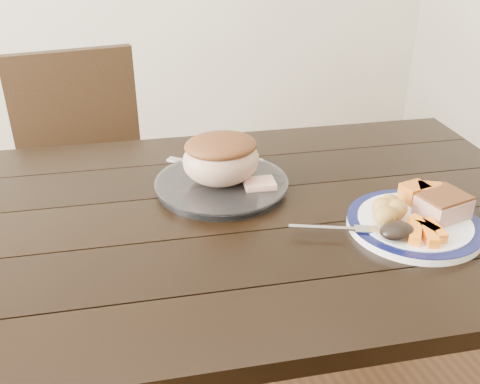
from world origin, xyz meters
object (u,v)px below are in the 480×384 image
object	(u,v)px
dining_table	(204,249)
fork	(340,229)
pork_slice	(443,207)
carving_knife	(245,171)
serving_platter	(222,186)
dinner_plate	(414,225)
roast_joint	(221,160)
chair_far	(88,177)

from	to	relation	value
dining_table	fork	size ratio (longest dim) A/B	10.08
pork_slice	carving_knife	xyz separation A→B (m)	(-0.31, 0.36, -0.04)
serving_platter	fork	xyz separation A→B (m)	(0.16, -0.28, 0.01)
dinner_plate	serving_platter	distance (m)	0.44
roast_joint	carving_knife	size ratio (longest dim) A/B	0.72
chair_far	dinner_plate	bearing A→B (deg)	120.46
serving_platter	chair_far	bearing A→B (deg)	113.86
dining_table	pork_slice	bearing A→B (deg)	-23.95
dinner_plate	pork_slice	world-z (taller)	pork_slice
chair_far	dining_table	bearing A→B (deg)	103.22
dinner_plate	chair_far	bearing A→B (deg)	122.99
serving_platter	fork	world-z (taller)	fork
dining_table	chair_far	xyz separation A→B (m)	(-0.21, 0.74, -0.13)
dining_table	dinner_plate	distance (m)	0.46
fork	carving_knife	bearing A→B (deg)	127.62
dining_table	roast_joint	distance (m)	0.21
chair_far	carving_knife	size ratio (longest dim) A/B	3.74
serving_platter	dinner_plate	bearing A→B (deg)	-42.47
fork	carving_knife	world-z (taller)	fork
chair_far	pork_slice	size ratio (longest dim) A/B	9.60
pork_slice	roast_joint	distance (m)	0.49
dinner_plate	pork_slice	xyz separation A→B (m)	(0.06, -0.01, 0.03)
carving_knife	fork	bearing A→B (deg)	-33.41
dinner_plate	serving_platter	size ratio (longest dim) A/B	0.90
serving_platter	carving_knife	size ratio (longest dim) A/B	1.23
roast_joint	serving_platter	bearing A→B (deg)	-90.00
dining_table	fork	distance (m)	0.32
pork_slice	carving_knife	world-z (taller)	pork_slice
serving_platter	pork_slice	xyz separation A→B (m)	(0.39, -0.30, 0.03)
chair_far	roast_joint	distance (m)	0.76
serving_platter	dining_table	bearing A→B (deg)	-127.34
dining_table	fork	xyz separation A→B (m)	(0.24, -0.18, 0.11)
chair_far	roast_joint	world-z (taller)	chair_far
dinner_plate	dining_table	bearing A→B (deg)	153.47
serving_platter	fork	distance (m)	0.32
chair_far	serving_platter	xyz separation A→B (m)	(0.28, -0.64, 0.23)
dinner_plate	pork_slice	distance (m)	0.07
dinner_plate	serving_platter	world-z (taller)	serving_platter
chair_far	pork_slice	xyz separation A→B (m)	(0.67, -0.94, 0.27)
dinner_plate	fork	world-z (taller)	fork
chair_far	carving_knife	world-z (taller)	chair_far
pork_slice	roast_joint	world-z (taller)	roast_joint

